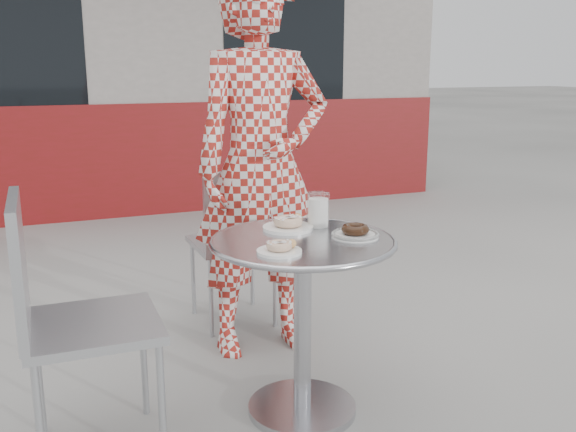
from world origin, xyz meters
name	(u,v)px	position (x,y,z in m)	size (l,w,h in m)	color
ground	(295,407)	(0.00, 0.00, 0.00)	(60.00, 60.00, 0.00)	#999691
storefront	(106,50)	(0.00, 5.56, 1.49)	(6.02, 4.55, 3.00)	gray
bistro_table	(303,283)	(0.02, -0.04, 0.53)	(0.70, 0.70, 0.71)	silver
chair_far	(234,275)	(0.04, 0.94, 0.26)	(0.41, 0.41, 0.84)	#ADB0B5
chair_left	(92,377)	(-0.76, -0.01, 0.29)	(0.45, 0.44, 0.93)	#ADB0B5
seated_person	(262,167)	(0.08, 0.60, 0.87)	(0.64, 0.42, 1.75)	maroon
plate_far	(289,224)	(0.02, 0.12, 0.72)	(0.20, 0.20, 0.05)	white
plate_near	(280,248)	(-0.13, -0.17, 0.72)	(0.16, 0.16, 0.04)	white
plate_checker	(355,233)	(0.21, -0.08, 0.72)	(0.18, 0.18, 0.05)	white
milk_cup	(318,211)	(0.14, 0.11, 0.77)	(0.09, 0.09, 0.14)	white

